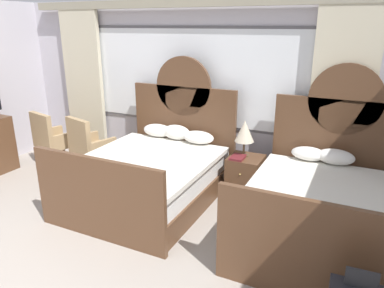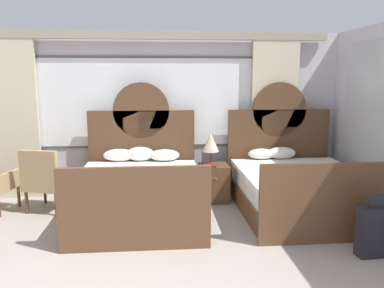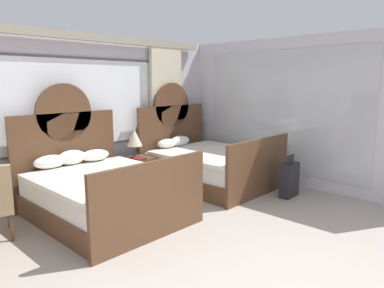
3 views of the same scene
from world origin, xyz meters
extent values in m
cube|color=silver|center=(0.00, 4.19, 1.35)|extent=(6.48, 0.07, 2.70)
cube|color=#575459|center=(0.00, 4.15, 1.55)|extent=(3.89, 0.02, 1.52)
cube|color=white|center=(0.00, 4.14, 1.55)|extent=(3.81, 0.02, 1.44)
cube|color=beige|center=(-2.14, 4.05, 1.30)|extent=(0.79, 0.08, 2.60)
cube|color=beige|center=(2.14, 4.05, 1.30)|extent=(0.79, 0.08, 2.60)
cube|color=#9C957E|center=(0.00, 4.05, 2.62)|extent=(5.96, 0.10, 0.12)
cube|color=brown|center=(-0.09, 2.90, 0.15)|extent=(1.65, 2.04, 0.30)
cube|color=white|center=(-0.09, 2.90, 0.44)|extent=(1.59, 1.94, 0.28)
cube|color=silver|center=(-0.09, 2.82, 0.61)|extent=(1.69, 1.84, 0.06)
cube|color=brown|center=(-0.09, 3.95, 0.71)|extent=(1.73, 0.06, 1.43)
cylinder|color=brown|center=(-0.09, 3.95, 1.43)|extent=(0.91, 0.06, 0.91)
cube|color=brown|center=(-0.09, 1.86, 0.49)|extent=(1.73, 0.06, 0.98)
ellipsoid|color=white|center=(-0.45, 3.76, 0.74)|extent=(0.49, 0.28, 0.19)
ellipsoid|color=white|center=(-0.12, 3.75, 0.75)|extent=(0.44, 0.26, 0.23)
ellipsoid|color=white|center=(0.27, 3.72, 0.73)|extent=(0.48, 0.31, 0.18)
cube|color=brown|center=(2.20, 2.90, 0.15)|extent=(1.65, 2.04, 0.30)
cube|color=white|center=(2.20, 2.90, 0.44)|extent=(1.59, 1.94, 0.28)
cube|color=silver|center=(2.20, 2.82, 0.61)|extent=(1.69, 1.84, 0.06)
cube|color=brown|center=(2.20, 3.95, 0.71)|extent=(1.73, 0.06, 1.43)
cylinder|color=brown|center=(2.20, 3.95, 1.43)|extent=(0.91, 0.06, 0.91)
cube|color=brown|center=(2.20, 1.86, 0.49)|extent=(1.73, 0.06, 0.98)
ellipsoid|color=white|center=(1.85, 3.72, 0.73)|extent=(0.44, 0.28, 0.17)
ellipsoid|color=white|center=(2.18, 3.71, 0.74)|extent=(0.46, 0.26, 0.20)
cube|color=brown|center=(1.05, 3.59, 0.29)|extent=(0.46, 0.46, 0.59)
sphere|color=tan|center=(1.05, 3.35, 0.42)|extent=(0.02, 0.02, 0.02)
cylinder|color=brown|center=(1.00, 3.63, 0.60)|extent=(0.14, 0.14, 0.02)
cylinder|color=brown|center=(1.00, 3.63, 0.70)|extent=(0.03, 0.03, 0.19)
cone|color=beige|center=(1.00, 3.63, 0.95)|extent=(0.27, 0.27, 0.29)
cube|color=maroon|center=(0.96, 3.50, 0.60)|extent=(0.18, 0.26, 0.03)
cube|color=tan|center=(-1.45, 3.38, 0.39)|extent=(0.71, 0.71, 0.10)
cube|color=tan|center=(-1.52, 3.14, 0.69)|extent=(0.57, 0.24, 0.51)
cube|color=tan|center=(-1.21, 3.30, 0.52)|extent=(0.20, 0.51, 0.16)
cube|color=tan|center=(-1.70, 3.45, 0.52)|extent=(0.20, 0.51, 0.16)
cylinder|color=brown|center=(-1.16, 3.54, 0.17)|extent=(0.04, 0.04, 0.34)
cylinder|color=brown|center=(-1.61, 3.67, 0.17)|extent=(0.04, 0.04, 0.34)
cylinder|color=brown|center=(-1.29, 3.09, 0.17)|extent=(0.04, 0.04, 0.34)
cylinder|color=brown|center=(-1.74, 3.22, 0.17)|extent=(0.04, 0.04, 0.34)
cube|color=tan|center=(-2.01, 3.31, 0.52)|extent=(0.19, 0.51, 0.16)
cylinder|color=brown|center=(-1.97, 3.54, 0.17)|extent=(0.04, 0.04, 0.34)
cube|color=black|center=(2.56, 1.49, 0.29)|extent=(0.41, 0.19, 0.57)
cube|color=#232326|center=(2.56, 1.49, 0.64)|extent=(0.22, 0.03, 0.14)
cylinder|color=black|center=(2.40, 1.48, 0.03)|extent=(0.05, 0.02, 0.05)
camera|label=1|loc=(2.39, -0.90, 2.33)|focal=33.59mm
camera|label=2|loc=(0.19, -2.38, 1.97)|focal=36.37mm
camera|label=3|loc=(-2.71, -1.28, 1.91)|focal=33.20mm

